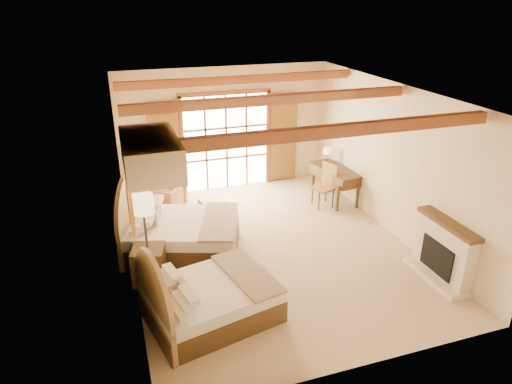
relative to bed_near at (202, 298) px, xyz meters
name	(u,v)px	position (x,y,z in m)	size (l,w,h in m)	color
floor	(270,247)	(1.80, 1.78, -0.39)	(7.00, 7.00, 0.00)	tan
wall_back	(225,129)	(1.80, 5.28, 1.21)	(5.50, 5.50, 0.00)	beige
wall_left	(125,194)	(-0.95, 1.78, 1.21)	(7.00, 7.00, 0.00)	beige
wall_right	(394,161)	(4.55, 1.78, 1.21)	(7.00, 7.00, 0.00)	beige
ceiling	(273,93)	(1.80, 1.78, 2.81)	(7.00, 7.00, 0.00)	#AE6B3A
ceiling_beams	(272,100)	(1.80, 1.78, 2.69)	(5.39, 4.60, 0.18)	brown
french_doors	(226,143)	(1.80, 5.22, 0.86)	(3.95, 0.08, 2.60)	white
fireplace	(443,254)	(4.40, -0.22, 0.12)	(0.46, 1.40, 1.16)	beige
painting	(130,202)	(-0.90, 1.03, 1.36)	(0.06, 0.95, 0.75)	gold
canopy_valance	(151,154)	(-0.60, -0.22, 2.56)	(0.70, 1.40, 0.45)	beige
bed_near	(202,298)	(0.00, 0.00, 0.00)	(2.27, 1.88, 1.30)	#463319
bed_far	(175,232)	(-0.08, 2.23, 0.05)	(2.70, 2.28, 1.45)	#463319
nightstand	(149,264)	(-0.69, 1.36, -0.06)	(0.56, 0.56, 0.67)	#463319
floor_lamp	(143,210)	(-0.70, 1.18, 1.13)	(0.38, 0.38, 1.79)	#37251B
armchair	(164,198)	(-0.04, 4.12, -0.02)	(0.80, 0.83, 0.75)	#A86C46
ottoman	(212,207)	(1.01, 3.71, -0.21)	(0.49, 0.49, 0.36)	#A18851
desk	(335,183)	(4.19, 3.61, 0.04)	(0.85, 1.58, 0.81)	#463319
desk_chair	(324,193)	(3.75, 3.30, -0.06)	(0.62, 0.60, 1.07)	#A2733E
desk_lamp	(327,152)	(4.21, 4.16, 0.70)	(0.18, 0.18, 0.37)	#37251B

